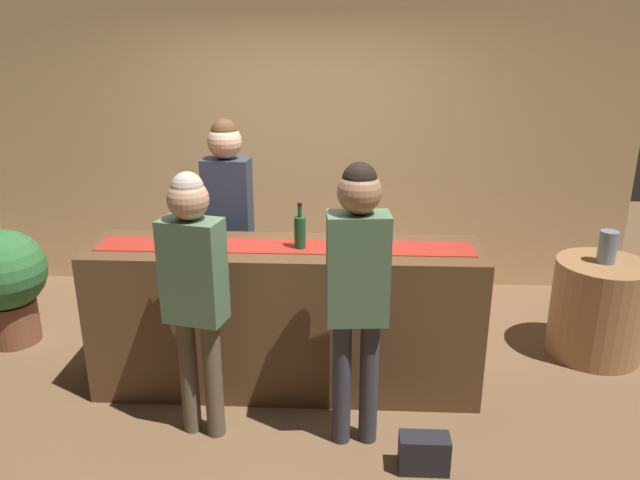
# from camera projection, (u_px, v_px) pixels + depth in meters

# --- Properties ---
(ground_plane) EXTENTS (10.00, 10.00, 0.00)m
(ground_plane) POSITION_uv_depth(u_px,v_px,m) (287.00, 383.00, 4.27)
(ground_plane) COLOR brown
(back_wall) EXTENTS (6.00, 0.12, 2.90)m
(back_wall) POSITION_uv_depth(u_px,v_px,m) (305.00, 133.00, 5.59)
(back_wall) COLOR tan
(back_wall) RESTS_ON ground
(bar_counter) EXTENTS (2.56, 0.60, 1.02)m
(bar_counter) POSITION_uv_depth(u_px,v_px,m) (286.00, 318.00, 4.11)
(bar_counter) COLOR #543821
(bar_counter) RESTS_ON ground
(counter_runner_cloth) EXTENTS (2.43, 0.28, 0.01)m
(counter_runner_cloth) POSITION_uv_depth(u_px,v_px,m) (285.00, 246.00, 3.94)
(counter_runner_cloth) COLOR maroon
(counter_runner_cloth) RESTS_ON bar_counter
(wine_bottle_clear) EXTENTS (0.07, 0.07, 0.30)m
(wine_bottle_clear) POSITION_uv_depth(u_px,v_px,m) (350.00, 230.00, 3.90)
(wine_bottle_clear) COLOR #B2C6C1
(wine_bottle_clear) RESTS_ON bar_counter
(wine_bottle_green) EXTENTS (0.07, 0.07, 0.30)m
(wine_bottle_green) POSITION_uv_depth(u_px,v_px,m) (300.00, 232.00, 3.87)
(wine_bottle_green) COLOR #194723
(wine_bottle_green) RESTS_ON bar_counter
(wine_glass_near_customer) EXTENTS (0.07, 0.07, 0.14)m
(wine_glass_near_customer) POSITION_uv_depth(u_px,v_px,m) (375.00, 233.00, 3.88)
(wine_glass_near_customer) COLOR silver
(wine_glass_near_customer) RESTS_ON bar_counter
(wine_glass_mid_counter) EXTENTS (0.07, 0.07, 0.14)m
(wine_glass_mid_counter) POSITION_uv_depth(u_px,v_px,m) (201.00, 231.00, 3.90)
(wine_glass_mid_counter) COLOR silver
(wine_glass_mid_counter) RESTS_ON bar_counter
(wine_glass_far_end) EXTENTS (0.07, 0.07, 0.14)m
(wine_glass_far_end) POSITION_uv_depth(u_px,v_px,m) (167.00, 231.00, 3.91)
(wine_glass_far_end) COLOR silver
(wine_glass_far_end) RESTS_ON bar_counter
(bartender) EXTENTS (0.35, 0.25, 1.76)m
(bartender) POSITION_uv_depth(u_px,v_px,m) (228.00, 209.00, 4.48)
(bartender) COLOR #26262B
(bartender) RESTS_ON ground
(customer_sipping) EXTENTS (0.36, 0.24, 1.70)m
(customer_sipping) POSITION_uv_depth(u_px,v_px,m) (358.00, 278.00, 3.34)
(customer_sipping) COLOR #33333D
(customer_sipping) RESTS_ON ground
(customer_browsing) EXTENTS (0.38, 0.27, 1.63)m
(customer_browsing) POSITION_uv_depth(u_px,v_px,m) (194.00, 281.00, 3.44)
(customer_browsing) COLOR brown
(customer_browsing) RESTS_ON ground
(round_side_table) EXTENTS (0.68, 0.68, 0.74)m
(round_side_table) POSITION_uv_depth(u_px,v_px,m) (598.00, 309.00, 4.56)
(round_side_table) COLOR #996B42
(round_side_table) RESTS_ON ground
(vase_on_side_table) EXTENTS (0.13, 0.13, 0.24)m
(vase_on_side_table) POSITION_uv_depth(u_px,v_px,m) (608.00, 247.00, 4.40)
(vase_on_side_table) COLOR slate
(vase_on_side_table) RESTS_ON round_side_table
(potted_plant_tall) EXTENTS (0.63, 0.63, 0.92)m
(potted_plant_tall) POSITION_uv_depth(u_px,v_px,m) (5.00, 279.00, 4.68)
(potted_plant_tall) COLOR brown
(potted_plant_tall) RESTS_ON ground
(handbag) EXTENTS (0.28, 0.14, 0.22)m
(handbag) POSITION_uv_depth(u_px,v_px,m) (424.00, 453.00, 3.40)
(handbag) COLOR black
(handbag) RESTS_ON ground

